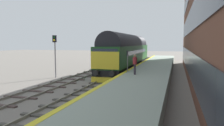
# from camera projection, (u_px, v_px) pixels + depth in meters

# --- Properties ---
(ground_plane) EXTENTS (140.00, 140.00, 0.00)m
(ground_plane) POSITION_uv_depth(u_px,v_px,m) (118.00, 76.00, 23.20)
(ground_plane) COLOR slate
(ground_plane) RESTS_ON ground
(track_main) EXTENTS (2.50, 60.00, 0.15)m
(track_main) POSITION_uv_depth(u_px,v_px,m) (118.00, 75.00, 23.19)
(track_main) COLOR gray
(track_main) RESTS_ON ground
(track_adjacent_west) EXTENTS (2.50, 60.00, 0.15)m
(track_adjacent_west) POSITION_uv_depth(u_px,v_px,m) (87.00, 74.00, 24.24)
(track_adjacent_west) COLOR gray
(track_adjacent_west) RESTS_ON ground
(station_platform) EXTENTS (4.00, 44.00, 1.01)m
(station_platform) POSITION_uv_depth(u_px,v_px,m) (151.00, 73.00, 22.11)
(station_platform) COLOR #96A797
(station_platform) RESTS_ON ground
(diesel_locomotive) EXTENTS (2.74, 18.39, 4.68)m
(diesel_locomotive) POSITION_uv_depth(u_px,v_px,m) (127.00, 51.00, 27.35)
(diesel_locomotive) COLOR black
(diesel_locomotive) RESTS_ON ground
(signal_post_mid) EXTENTS (0.44, 0.22, 4.34)m
(signal_post_mid) POSITION_uv_depth(u_px,v_px,m) (55.00, 51.00, 21.65)
(signal_post_mid) COLOR gray
(signal_post_mid) RESTS_ON ground
(platform_number_sign) EXTENTS (0.10, 0.44, 1.89)m
(platform_number_sign) POSITION_uv_depth(u_px,v_px,m) (127.00, 58.00, 18.88)
(platform_number_sign) COLOR slate
(platform_number_sign) RESTS_ON station_platform
(waiting_passenger) EXTENTS (0.44, 0.48, 1.64)m
(waiting_passenger) POSITION_uv_depth(u_px,v_px,m) (135.00, 62.00, 17.23)
(waiting_passenger) COLOR #2D2631
(waiting_passenger) RESTS_ON station_platform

